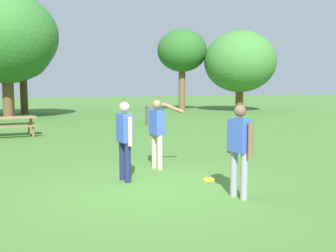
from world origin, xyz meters
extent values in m
plane|color=#447530|center=(0.00, 0.00, 0.00)|extent=(120.00, 120.00, 0.00)
cylinder|color=#B7AD93|center=(0.65, 1.75, 0.41)|extent=(0.13, 0.13, 0.82)
cylinder|color=#B7AD93|center=(0.70, 1.50, 0.41)|extent=(0.13, 0.13, 0.82)
cube|color=#3856B7|center=(0.68, 1.62, 1.11)|extent=(0.30, 0.42, 0.58)
sphere|color=#9E7051|center=(0.68, 1.62, 1.53)|extent=(0.21, 0.21, 0.21)
cylinder|color=#9E7051|center=(0.62, 1.88, 1.06)|extent=(0.09, 0.09, 0.58)
cylinder|color=#9E7051|center=(1.00, 1.43, 1.45)|extent=(0.58, 0.22, 0.28)
cylinder|color=gray|center=(1.35, -1.25, 0.41)|extent=(0.13, 0.13, 0.82)
cylinder|color=gray|center=(1.29, -1.00, 0.41)|extent=(0.13, 0.13, 0.82)
cube|color=#3856B7|center=(1.32, -1.13, 1.11)|extent=(0.30, 0.42, 0.58)
sphere|color=brown|center=(1.32, -1.13, 1.53)|extent=(0.21, 0.21, 0.21)
cylinder|color=brown|center=(1.38, -1.38, 1.06)|extent=(0.09, 0.09, 0.58)
cylinder|color=brown|center=(1.26, -0.87, 1.06)|extent=(0.09, 0.09, 0.58)
cylinder|color=#1E234C|center=(-0.33, 0.83, 0.41)|extent=(0.13, 0.13, 0.82)
cylinder|color=#1E234C|center=(-0.28, 0.58, 0.41)|extent=(0.13, 0.13, 0.82)
cube|color=#3856B7|center=(-0.31, 0.70, 1.11)|extent=(0.29, 0.42, 0.58)
sphere|color=tan|center=(-0.31, 0.70, 1.53)|extent=(0.21, 0.21, 0.21)
cylinder|color=tan|center=(-0.36, 0.96, 1.06)|extent=(0.09, 0.09, 0.58)
cylinder|color=tan|center=(-0.25, 0.45, 1.06)|extent=(0.09, 0.09, 0.58)
cylinder|color=yellow|center=(1.37, 0.21, 0.01)|extent=(0.25, 0.25, 0.03)
cube|color=olive|center=(-2.83, 9.00, 0.74)|extent=(1.79, 0.98, 0.06)
cube|color=olive|center=(-2.75, 8.42, 0.44)|extent=(1.72, 0.49, 0.05)
cube|color=olive|center=(-2.91, 9.57, 0.44)|extent=(1.72, 0.49, 0.05)
cylinder|color=olive|center=(-2.18, 9.08, 0.35)|extent=(0.11, 0.11, 0.71)
cylinder|color=olive|center=(-2.10, 8.51, 0.21)|extent=(0.09, 0.09, 0.41)
cylinder|color=olive|center=(-2.25, 9.66, 0.21)|extent=(0.09, 0.09, 0.41)
cylinder|color=#515156|center=(3.46, 11.41, 0.45)|extent=(0.56, 0.56, 0.90)
cylinder|color=slate|center=(3.46, 11.41, 0.93)|extent=(0.59, 0.59, 0.06)
cylinder|color=#1E663D|center=(4.06, 12.13, 0.45)|extent=(0.56, 0.56, 0.90)
cylinder|color=#287A4B|center=(4.06, 12.13, 0.93)|extent=(0.59, 0.59, 0.06)
cylinder|color=brown|center=(-3.47, 17.65, 1.46)|extent=(0.58, 0.58, 2.92)
ellipsoid|color=#286023|center=(-3.47, 17.65, 4.45)|extent=(5.55, 5.55, 4.72)
cylinder|color=brown|center=(-3.43, 17.90, 1.62)|extent=(0.60, 0.60, 3.23)
ellipsoid|color=#33702D|center=(-3.43, 17.90, 4.87)|extent=(5.97, 5.97, 5.07)
cylinder|color=#4C3823|center=(-2.65, 21.22, 1.46)|extent=(0.49, 0.49, 2.91)
ellipsoid|color=#21511E|center=(-2.65, 21.22, 3.84)|extent=(3.37, 3.37, 2.86)
cylinder|color=brown|center=(8.95, 21.31, 1.80)|extent=(0.51, 0.51, 3.60)
ellipsoid|color=#286023|center=(8.95, 21.31, 4.65)|extent=(3.83, 3.83, 3.25)
cylinder|color=brown|center=(12.92, 19.33, 1.14)|extent=(0.58, 0.58, 2.27)
ellipsoid|color=#3D7A33|center=(12.92, 19.33, 3.77)|extent=(5.45, 5.45, 4.64)
camera|label=1|loc=(-2.05, -7.02, 1.98)|focal=41.41mm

